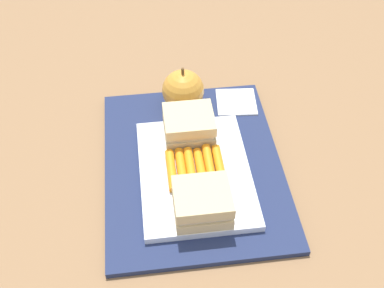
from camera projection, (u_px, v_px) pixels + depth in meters
ground_plane at (193, 167)px, 0.78m from camera, size 2.40×2.40×0.00m
lunchbag_mat at (193, 165)px, 0.78m from camera, size 0.36×0.28×0.01m
food_tray at (195, 173)px, 0.76m from camera, size 0.23×0.17×0.01m
sandwich_half_left at (202, 202)px, 0.68m from camera, size 0.07×0.08×0.04m
sandwich_half_right at (189, 125)px, 0.79m from camera, size 0.07×0.08×0.04m
carrot_sticks_bundle at (195, 167)px, 0.75m from camera, size 0.08×0.09×0.02m
apple at (184, 90)px, 0.84m from camera, size 0.07×0.07×0.08m
paper_napkin at (236, 102)px, 0.88m from camera, size 0.08×0.08×0.00m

